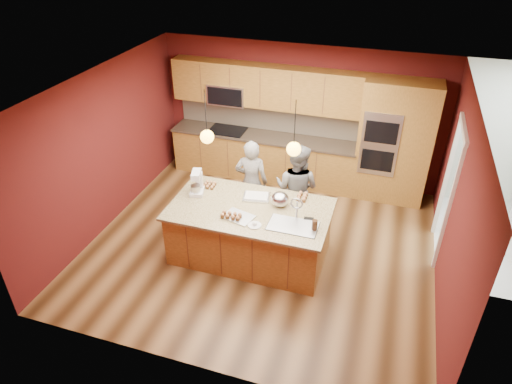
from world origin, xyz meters
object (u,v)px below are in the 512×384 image
(person_right, at_px, (297,188))
(mixing_bowl, at_px, (280,199))
(person_left, at_px, (251,182))
(stand_mixer, at_px, (197,184))
(island, at_px, (251,232))

(person_right, distance_m, mixing_bowl, 0.76)
(person_left, xyz_separation_m, stand_mixer, (-0.65, -0.78, 0.29))
(island, xyz_separation_m, stand_mixer, (-0.95, 0.16, 0.61))
(person_left, height_order, person_right, person_right)
(person_left, bearing_deg, stand_mixer, 42.97)
(island, height_order, mixing_bowl, island)
(island, height_order, person_right, person_right)
(island, xyz_separation_m, person_right, (0.49, 0.94, 0.34))
(stand_mixer, relative_size, mixing_bowl, 1.41)
(island, distance_m, person_left, 1.04)
(island, height_order, stand_mixer, stand_mixer)
(island, xyz_separation_m, person_left, (-0.30, 0.94, 0.31))
(person_left, xyz_separation_m, mixing_bowl, (0.70, -0.72, 0.24))
(person_left, relative_size, person_right, 0.97)
(person_right, bearing_deg, stand_mixer, 38.68)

